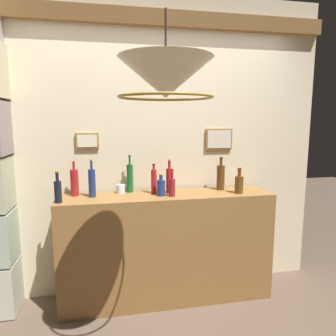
{
  "coord_description": "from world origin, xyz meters",
  "views": [
    {
      "loc": [
        -0.52,
        -1.86,
        1.68
      ],
      "look_at": [
        0.0,
        0.77,
        1.26
      ],
      "focal_mm": 33.22,
      "sensor_mm": 36.0,
      "label": 1
    }
  ],
  "objects_px": {
    "liquor_bottle_whiskey": "(169,180)",
    "liquor_bottle_rum": "(172,186)",
    "liquor_bottle_brandy": "(221,177)",
    "liquor_bottle_vermouth": "(58,191)",
    "glass_tumbler_rocks": "(121,189)",
    "liquor_bottle_gin": "(130,178)",
    "liquor_bottle_mezcal": "(154,181)",
    "liquor_bottle_vodka": "(92,182)",
    "liquor_bottle_rye": "(161,187)",
    "liquor_bottle_scotch": "(239,184)",
    "liquor_bottle_amaro": "(74,182)",
    "pendant_lamp": "(166,79)"
  },
  "relations": [
    {
      "from": "liquor_bottle_whiskey",
      "to": "liquor_bottle_rum",
      "type": "bearing_deg",
      "value": -89.88
    },
    {
      "from": "liquor_bottle_brandy",
      "to": "liquor_bottle_vermouth",
      "type": "distance_m",
      "value": 1.48
    },
    {
      "from": "liquor_bottle_rum",
      "to": "glass_tumbler_rocks",
      "type": "relative_size",
      "value": 3.02
    },
    {
      "from": "liquor_bottle_gin",
      "to": "liquor_bottle_whiskey",
      "type": "xyz_separation_m",
      "value": [
        0.35,
        -0.11,
        -0.01
      ]
    },
    {
      "from": "liquor_bottle_mezcal",
      "to": "liquor_bottle_vodka",
      "type": "height_order",
      "value": "liquor_bottle_vodka"
    },
    {
      "from": "liquor_bottle_rye",
      "to": "liquor_bottle_vermouth",
      "type": "distance_m",
      "value": 0.86
    },
    {
      "from": "liquor_bottle_mezcal",
      "to": "glass_tumbler_rocks",
      "type": "height_order",
      "value": "liquor_bottle_mezcal"
    },
    {
      "from": "glass_tumbler_rocks",
      "to": "liquor_bottle_mezcal",
      "type": "bearing_deg",
      "value": -12.82
    },
    {
      "from": "liquor_bottle_scotch",
      "to": "glass_tumbler_rocks",
      "type": "height_order",
      "value": "liquor_bottle_scotch"
    },
    {
      "from": "liquor_bottle_vodka",
      "to": "glass_tumbler_rocks",
      "type": "distance_m",
      "value": 0.28
    },
    {
      "from": "liquor_bottle_scotch",
      "to": "liquor_bottle_mezcal",
      "type": "xyz_separation_m",
      "value": [
        -0.77,
        0.14,
        0.03
      ]
    },
    {
      "from": "liquor_bottle_vermouth",
      "to": "glass_tumbler_rocks",
      "type": "xyz_separation_m",
      "value": [
        0.51,
        0.24,
        -0.06
      ]
    },
    {
      "from": "liquor_bottle_rye",
      "to": "liquor_bottle_rum",
      "type": "distance_m",
      "value": 0.1
    },
    {
      "from": "liquor_bottle_amaro",
      "to": "liquor_bottle_whiskey",
      "type": "height_order",
      "value": "liquor_bottle_whiskey"
    },
    {
      "from": "liquor_bottle_scotch",
      "to": "liquor_bottle_gin",
      "type": "xyz_separation_m",
      "value": [
        -0.98,
        0.24,
        0.05
      ]
    },
    {
      "from": "liquor_bottle_rum",
      "to": "pendant_lamp",
      "type": "bearing_deg",
      "value": -104.3
    },
    {
      "from": "liquor_bottle_rum",
      "to": "liquor_bottle_amaro",
      "type": "bearing_deg",
      "value": 167.49
    },
    {
      "from": "liquor_bottle_brandy",
      "to": "glass_tumbler_rocks",
      "type": "bearing_deg",
      "value": 177.6
    },
    {
      "from": "liquor_bottle_brandy",
      "to": "liquor_bottle_rum",
      "type": "distance_m",
      "value": 0.54
    },
    {
      "from": "liquor_bottle_brandy",
      "to": "liquor_bottle_amaro",
      "type": "height_order",
      "value": "liquor_bottle_brandy"
    },
    {
      "from": "liquor_bottle_mezcal",
      "to": "pendant_lamp",
      "type": "height_order",
      "value": "pendant_lamp"
    },
    {
      "from": "liquor_bottle_brandy",
      "to": "liquor_bottle_vodka",
      "type": "height_order",
      "value": "liquor_bottle_vodka"
    },
    {
      "from": "liquor_bottle_brandy",
      "to": "pendant_lamp",
      "type": "bearing_deg",
      "value": -125.13
    },
    {
      "from": "liquor_bottle_rye",
      "to": "liquor_bottle_whiskey",
      "type": "bearing_deg",
      "value": 41.55
    },
    {
      "from": "liquor_bottle_vermouth",
      "to": "liquor_bottle_rum",
      "type": "height_order",
      "value": "liquor_bottle_vermouth"
    },
    {
      "from": "liquor_bottle_gin",
      "to": "liquor_bottle_amaro",
      "type": "xyz_separation_m",
      "value": [
        -0.49,
        -0.04,
        -0.01
      ]
    },
    {
      "from": "liquor_bottle_vermouth",
      "to": "liquor_bottle_mezcal",
      "type": "distance_m",
      "value": 0.83
    },
    {
      "from": "liquor_bottle_brandy",
      "to": "liquor_bottle_mezcal",
      "type": "xyz_separation_m",
      "value": [
        -0.65,
        -0.03,
        -0.01
      ]
    },
    {
      "from": "liquor_bottle_rye",
      "to": "liquor_bottle_brandy",
      "type": "bearing_deg",
      "value": 11.55
    },
    {
      "from": "liquor_bottle_rye",
      "to": "glass_tumbler_rocks",
      "type": "bearing_deg",
      "value": 154.78
    },
    {
      "from": "liquor_bottle_vodka",
      "to": "pendant_lamp",
      "type": "xyz_separation_m",
      "value": [
        0.46,
        -0.99,
        0.76
      ]
    },
    {
      "from": "liquor_bottle_amaro",
      "to": "liquor_bottle_vermouth",
      "type": "bearing_deg",
      "value": -116.52
    },
    {
      "from": "liquor_bottle_brandy",
      "to": "liquor_bottle_mezcal",
      "type": "relative_size",
      "value": 1.15
    },
    {
      "from": "liquor_bottle_mezcal",
      "to": "liquor_bottle_rum",
      "type": "height_order",
      "value": "liquor_bottle_mezcal"
    },
    {
      "from": "liquor_bottle_gin",
      "to": "liquor_bottle_vodka",
      "type": "height_order",
      "value": "liquor_bottle_gin"
    },
    {
      "from": "pendant_lamp",
      "to": "liquor_bottle_rye",
      "type": "bearing_deg",
      "value": 81.85
    },
    {
      "from": "liquor_bottle_rye",
      "to": "pendant_lamp",
      "type": "height_order",
      "value": "pendant_lamp"
    },
    {
      "from": "liquor_bottle_brandy",
      "to": "liquor_bottle_rum",
      "type": "bearing_deg",
      "value": -162.21
    },
    {
      "from": "liquor_bottle_whiskey",
      "to": "liquor_bottle_gin",
      "type": "bearing_deg",
      "value": 162.79
    },
    {
      "from": "liquor_bottle_rum",
      "to": "liquor_bottle_vodka",
      "type": "bearing_deg",
      "value": 170.88
    },
    {
      "from": "liquor_bottle_brandy",
      "to": "liquor_bottle_rum",
      "type": "height_order",
      "value": "liquor_bottle_brandy"
    },
    {
      "from": "liquor_bottle_vermouth",
      "to": "liquor_bottle_brandy",
      "type": "bearing_deg",
      "value": 7.64
    },
    {
      "from": "liquor_bottle_whiskey",
      "to": "pendant_lamp",
      "type": "bearing_deg",
      "value": -102.6
    },
    {
      "from": "liquor_bottle_gin",
      "to": "liquor_bottle_whiskey",
      "type": "bearing_deg",
      "value": -17.21
    },
    {
      "from": "liquor_bottle_rum",
      "to": "glass_tumbler_rocks",
      "type": "height_order",
      "value": "liquor_bottle_rum"
    },
    {
      "from": "liquor_bottle_scotch",
      "to": "liquor_bottle_gin",
      "type": "height_order",
      "value": "liquor_bottle_gin"
    },
    {
      "from": "liquor_bottle_gin",
      "to": "glass_tumbler_rocks",
      "type": "bearing_deg",
      "value": -162.63
    },
    {
      "from": "liquor_bottle_scotch",
      "to": "liquor_bottle_amaro",
      "type": "distance_m",
      "value": 1.48
    },
    {
      "from": "liquor_bottle_scotch",
      "to": "liquor_bottle_vodka",
      "type": "bearing_deg",
      "value": 174.82
    },
    {
      "from": "liquor_bottle_vodka",
      "to": "liquor_bottle_whiskey",
      "type": "distance_m",
      "value": 0.69
    }
  ]
}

